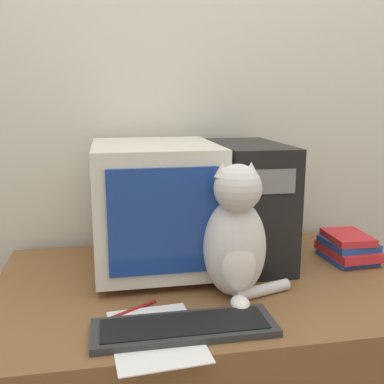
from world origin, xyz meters
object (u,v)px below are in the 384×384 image
at_px(pen, 133,310).
at_px(cat, 236,238).
at_px(computer_tower, 248,202).
at_px(book_stack, 348,247).
at_px(keyboard, 184,327).
at_px(crt_monitor, 155,205).

bearing_deg(pen, cat, 8.24).
xyz_separation_m(computer_tower, book_stack, (0.35, -0.08, -0.16)).
bearing_deg(keyboard, pen, 132.85).
bearing_deg(pen, crt_monitor, 72.49).
relative_size(crt_monitor, book_stack, 2.19).
relative_size(crt_monitor, cat, 1.18).
relative_size(crt_monitor, computer_tower, 1.09).
height_order(book_stack, pen, book_stack).
xyz_separation_m(book_stack, pen, (-0.77, -0.25, -0.04)).
bearing_deg(computer_tower, cat, -113.63).
relative_size(keyboard, cat, 1.15).
bearing_deg(pen, book_stack, 18.18).
height_order(computer_tower, keyboard, computer_tower).
xyz_separation_m(keyboard, cat, (0.18, 0.17, 0.16)).
distance_m(keyboard, pen, 0.18).
bearing_deg(crt_monitor, book_stack, -4.81).
xyz_separation_m(keyboard, book_stack, (0.65, 0.38, 0.04)).
distance_m(keyboard, cat, 0.30).
bearing_deg(book_stack, crt_monitor, 175.19).
bearing_deg(book_stack, keyboard, -149.60).
relative_size(keyboard, book_stack, 2.13).
xyz_separation_m(computer_tower, pen, (-0.42, -0.33, -0.20)).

